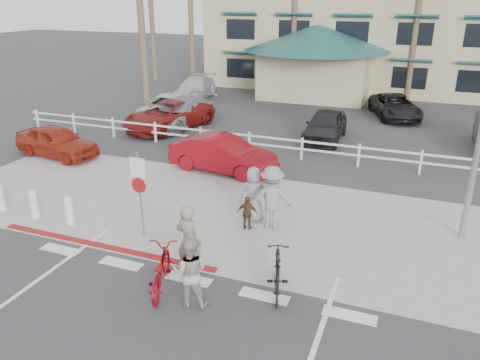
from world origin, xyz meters
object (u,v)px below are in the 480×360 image
at_px(bike_red, 160,270).
at_px(bike_black, 277,272).
at_px(sign_post, 140,190).
at_px(car_white_sedan, 223,154).
at_px(car_red_compact, 57,141).

xyz_separation_m(bike_red, bike_black, (2.66, 0.87, 0.04)).
xyz_separation_m(sign_post, car_white_sedan, (0.08, 5.84, -0.73)).
height_order(bike_red, car_red_compact, car_red_compact).
bearing_deg(sign_post, bike_red, -49.58).
bearing_deg(car_red_compact, bike_red, -119.28).
relative_size(bike_black, car_red_compact, 0.47).
bearing_deg(sign_post, car_red_compact, 146.41).
height_order(sign_post, bike_red, sign_post).
height_order(sign_post, bike_black, sign_post).
height_order(bike_black, car_red_compact, car_red_compact).
height_order(sign_post, car_white_sedan, sign_post).
xyz_separation_m(car_white_sedan, car_red_compact, (-7.54, -0.88, -0.04)).
bearing_deg(car_red_compact, sign_post, -115.43).
bearing_deg(bike_black, bike_red, 1.33).
bearing_deg(bike_black, sign_post, -32.87).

